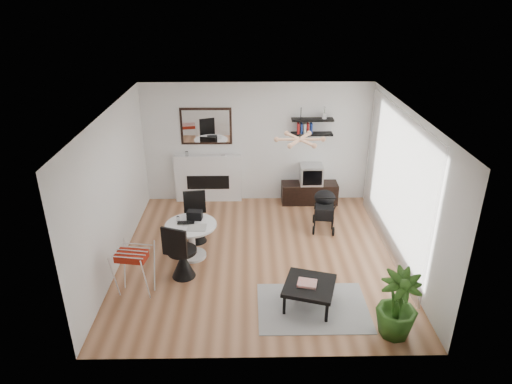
{
  "coord_description": "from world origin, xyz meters",
  "views": [
    {
      "loc": [
        -0.17,
        -7.14,
        4.57
      ],
      "look_at": [
        -0.05,
        0.4,
        1.12
      ],
      "focal_mm": 32.0,
      "sensor_mm": 36.0,
      "label": 1
    }
  ],
  "objects_px": {
    "fireplace": "(208,173)",
    "tv_console": "(309,193)",
    "coffee_table": "(309,286)",
    "crt_tv": "(311,174)",
    "drying_rack": "(135,270)",
    "stroller": "(324,211)",
    "dining_table": "(191,235)",
    "potted_plant": "(398,304)"
  },
  "relations": [
    {
      "from": "fireplace",
      "to": "potted_plant",
      "type": "xyz_separation_m",
      "value": [
        2.98,
        -4.49,
        -0.17
      ]
    },
    {
      "from": "crt_tv",
      "to": "tv_console",
      "type": "bearing_deg",
      "value": 171.58
    },
    {
      "from": "crt_tv",
      "to": "drying_rack",
      "type": "height_order",
      "value": "crt_tv"
    },
    {
      "from": "dining_table",
      "to": "potted_plant",
      "type": "distance_m",
      "value": 3.74
    },
    {
      "from": "fireplace",
      "to": "stroller",
      "type": "xyz_separation_m",
      "value": [
        2.45,
        -1.35,
        -0.31
      ]
    },
    {
      "from": "dining_table",
      "to": "crt_tv",
      "type": "bearing_deg",
      "value": 42.71
    },
    {
      "from": "fireplace",
      "to": "coffee_table",
      "type": "xyz_separation_m",
      "value": [
        1.84,
        -3.83,
        -0.33
      ]
    },
    {
      "from": "crt_tv",
      "to": "drying_rack",
      "type": "relative_size",
      "value": 0.61
    },
    {
      "from": "fireplace",
      "to": "tv_console",
      "type": "xyz_separation_m",
      "value": [
        2.3,
        -0.15,
        -0.45
      ]
    },
    {
      "from": "crt_tv",
      "to": "stroller",
      "type": "distance_m",
      "value": 1.24
    },
    {
      "from": "tv_console",
      "to": "dining_table",
      "type": "distance_m",
      "value": 3.31
    },
    {
      "from": "fireplace",
      "to": "stroller",
      "type": "height_order",
      "value": "fireplace"
    },
    {
      "from": "crt_tv",
      "to": "drying_rack",
      "type": "bearing_deg",
      "value": -134.11
    },
    {
      "from": "tv_console",
      "to": "crt_tv",
      "type": "distance_m",
      "value": 0.45
    },
    {
      "from": "stroller",
      "to": "fireplace",
      "type": "bearing_deg",
      "value": 159.02
    },
    {
      "from": "crt_tv",
      "to": "drying_rack",
      "type": "xyz_separation_m",
      "value": [
        -3.22,
        -3.32,
        -0.26
      ]
    },
    {
      "from": "tv_console",
      "to": "drying_rack",
      "type": "distance_m",
      "value": 4.62
    },
    {
      "from": "stroller",
      "to": "crt_tv",
      "type": "bearing_deg",
      "value": 103.9
    },
    {
      "from": "crt_tv",
      "to": "coffee_table",
      "type": "bearing_deg",
      "value": -97.42
    },
    {
      "from": "fireplace",
      "to": "crt_tv",
      "type": "relative_size",
      "value": 4.31
    },
    {
      "from": "dining_table",
      "to": "stroller",
      "type": "distance_m",
      "value": 2.78
    },
    {
      "from": "crt_tv",
      "to": "drying_rack",
      "type": "distance_m",
      "value": 4.63
    },
    {
      "from": "fireplace",
      "to": "tv_console",
      "type": "height_order",
      "value": "fireplace"
    },
    {
      "from": "crt_tv",
      "to": "stroller",
      "type": "relative_size",
      "value": 0.57
    },
    {
      "from": "dining_table",
      "to": "drying_rack",
      "type": "height_order",
      "value": "drying_rack"
    },
    {
      "from": "tv_console",
      "to": "fireplace",
      "type": "bearing_deg",
      "value": 176.18
    },
    {
      "from": "crt_tv",
      "to": "stroller",
      "type": "xyz_separation_m",
      "value": [
        0.13,
        -1.19,
        -0.32
      ]
    },
    {
      "from": "crt_tv",
      "to": "coffee_table",
      "type": "height_order",
      "value": "crt_tv"
    },
    {
      "from": "tv_console",
      "to": "drying_rack",
      "type": "height_order",
      "value": "drying_rack"
    },
    {
      "from": "coffee_table",
      "to": "potted_plant",
      "type": "bearing_deg",
      "value": -30.12
    },
    {
      "from": "drying_rack",
      "to": "stroller",
      "type": "xyz_separation_m",
      "value": [
        3.35,
        2.13,
        -0.05
      ]
    },
    {
      "from": "fireplace",
      "to": "drying_rack",
      "type": "bearing_deg",
      "value": -104.51
    },
    {
      "from": "drying_rack",
      "to": "stroller",
      "type": "height_order",
      "value": "stroller"
    },
    {
      "from": "crt_tv",
      "to": "dining_table",
      "type": "xyz_separation_m",
      "value": [
        -2.44,
        -2.25,
        -0.25
      ]
    },
    {
      "from": "tv_console",
      "to": "dining_table",
      "type": "height_order",
      "value": "dining_table"
    },
    {
      "from": "drying_rack",
      "to": "fireplace",
      "type": "bearing_deg",
      "value": 84.51
    },
    {
      "from": "tv_console",
      "to": "potted_plant",
      "type": "relative_size",
      "value": 1.22
    },
    {
      "from": "dining_table",
      "to": "stroller",
      "type": "bearing_deg",
      "value": 22.49
    },
    {
      "from": "crt_tv",
      "to": "stroller",
      "type": "bearing_deg",
      "value": -83.95
    },
    {
      "from": "drying_rack",
      "to": "stroller",
      "type": "bearing_deg",
      "value": 41.53
    },
    {
      "from": "drying_rack",
      "to": "potted_plant",
      "type": "relative_size",
      "value": 0.79
    },
    {
      "from": "fireplace",
      "to": "potted_plant",
      "type": "distance_m",
      "value": 5.4
    }
  ]
}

